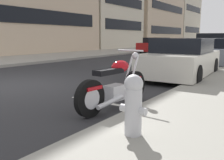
{
  "coord_description": "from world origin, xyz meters",
  "views": [
    {
      "loc": [
        -4.08,
        -6.34,
        1.38
      ],
      "look_at": [
        -0.04,
        -3.55,
        0.52
      ],
      "focal_mm": 39.28,
      "sensor_mm": 36.0,
      "label": 1
    }
  ],
  "objects": [
    {
      "name": "parking_stall_stripe",
      "position": [
        0.0,
        -3.52,
        0.0
      ],
      "size": [
        0.12,
        2.2,
        0.01
      ],
      "primitive_type": "cube",
      "color": "silver",
      "rests_on": "ground"
    },
    {
      "name": "parked_car_near_corner",
      "position": [
        9.28,
        -3.4,
        0.63
      ],
      "size": [
        4.64,
        2.07,
        1.32
      ],
      "rotation": [
        0.0,
        0.0,
        0.04
      ],
      "color": "#4C515B",
      "rests_on": "ground"
    },
    {
      "name": "townhouse_corner_block",
      "position": [
        46.56,
        13.18,
        6.55
      ],
      "size": [
        10.65,
        8.59,
        13.09
      ],
      "color": "beige",
      "rests_on": "ground"
    },
    {
      "name": "townhouse_far_uphill",
      "position": [
        33.63,
        13.22,
        5.61
      ],
      "size": [
        14.43,
        8.68,
        11.21
      ],
      "color": "beige",
      "rests_on": "ground"
    },
    {
      "name": "fire_hydrant",
      "position": [
        -1.46,
        -4.86,
        0.56
      ],
      "size": [
        0.24,
        0.36,
        0.79
      ],
      "color": "#B7B7BC",
      "rests_on": "sidewalk_near_curb"
    },
    {
      "name": "parked_car_mid_block",
      "position": [
        4.19,
        -3.54,
        0.64
      ],
      "size": [
        4.11,
        2.0,
        1.35
      ],
      "rotation": [
        0.0,
        0.0,
        0.05
      ],
      "color": "beige",
      "rests_on": "ground"
    },
    {
      "name": "car_opposite_curb",
      "position": [
        16.86,
        3.23,
        0.65
      ],
      "size": [
        4.08,
        2.02,
        1.36
      ],
      "rotation": [
        0.0,
        0.0,
        3.11
      ],
      "color": "#AD1919",
      "rests_on": "ground"
    },
    {
      "name": "parked_motorcycle",
      "position": [
        -0.19,
        -3.73,
        0.44
      ],
      "size": [
        2.06,
        0.62,
        1.13
      ],
      "rotation": [
        0.0,
        0.0,
        -0.07
      ],
      "color": "black",
      "rests_on": "ground"
    },
    {
      "name": "ground_plane",
      "position": [
        0.0,
        0.0,
        0.0
      ],
      "size": [
        260.0,
        260.0,
        0.0
      ],
      "primitive_type": "plane",
      "color": "#28282B"
    },
    {
      "name": "sidewalk_far_curb",
      "position": [
        12.0,
        6.62,
        0.07
      ],
      "size": [
        120.0,
        5.0,
        0.14
      ],
      "primitive_type": "cube",
      "color": "gray",
      "rests_on": "ground"
    },
    {
      "name": "crossing_truck",
      "position": [
        33.39,
        2.31,
        1.02
      ],
      "size": [
        2.5,
        5.31,
        1.95
      ],
      "rotation": [
        0.0,
        0.0,
        1.66
      ],
      "color": "#B7B7BC",
      "rests_on": "ground"
    }
  ]
}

